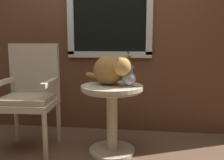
# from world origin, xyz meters

# --- Properties ---
(ground_plane) EXTENTS (6.00, 6.00, 0.00)m
(ground_plane) POSITION_xyz_m (0.00, 0.00, 0.00)
(ground_plane) COLOR brown
(back_wall) EXTENTS (4.00, 0.07, 2.60)m
(back_wall) POSITION_xyz_m (0.00, 0.80, 1.31)
(back_wall) COLOR brown
(back_wall) RESTS_ON ground_plane
(wicker_side_table) EXTENTS (0.57, 0.57, 0.64)m
(wicker_side_table) POSITION_xyz_m (0.17, 0.17, 0.45)
(wicker_side_table) COLOR beige
(wicker_side_table) RESTS_ON ground_plane
(wicker_chair) EXTENTS (0.52, 0.48, 1.02)m
(wicker_chair) POSITION_xyz_m (-0.63, 0.20, 0.56)
(wicker_chair) COLOR beige
(wicker_chair) RESTS_ON ground_plane
(cat) EXTENTS (0.48, 0.46, 0.28)m
(cat) POSITION_xyz_m (0.15, 0.20, 0.78)
(cat) COLOR #AD7A3D
(cat) RESTS_ON wicker_side_table
(pewter_vase_with_ivy) EXTENTS (0.12, 0.14, 0.31)m
(pewter_vase_with_ivy) POSITION_xyz_m (0.33, 0.12, 0.73)
(pewter_vase_with_ivy) COLOR #99999E
(pewter_vase_with_ivy) RESTS_ON wicker_side_table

